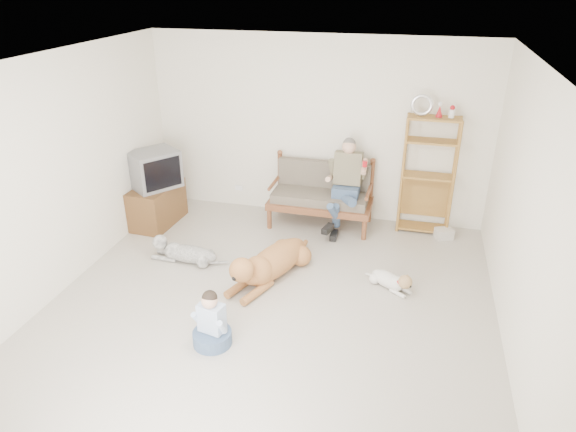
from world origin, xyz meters
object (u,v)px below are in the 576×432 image
(etagere, at_px, (428,174))
(loveseat, at_px, (321,193))
(golden_retriever, at_px, (269,263))
(tv_stand, at_px, (157,205))

(etagere, bearing_deg, loveseat, -174.78)
(golden_retriever, bearing_deg, etagere, 66.60)
(tv_stand, xyz_separation_m, golden_retriever, (2.05, -1.08, -0.09))
(golden_retriever, bearing_deg, tv_stand, 173.74)
(etagere, relative_size, tv_stand, 2.14)
(loveseat, bearing_deg, tv_stand, -165.26)
(etagere, distance_m, golden_retriever, 2.65)
(tv_stand, relative_size, golden_retriever, 0.57)
(loveseat, distance_m, etagere, 1.54)
(loveseat, height_order, golden_retriever, loveseat)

